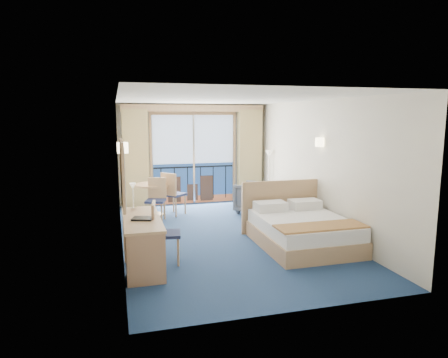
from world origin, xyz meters
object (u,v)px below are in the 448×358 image
desk_chair (161,229)px  table_chair_b (156,197)px  bed (301,229)px  armchair (255,198)px  desk (144,248)px  round_table (153,192)px  floor_lamp (269,164)px  nightstand (298,211)px  table_chair_a (172,191)px

desk_chair → table_chair_b: (0.20, 2.78, -0.02)m
bed → armchair: 2.60m
desk → round_table: desk is taller
desk → floor_lamp: bearing=48.7°
nightstand → table_chair_b: (-2.95, 1.24, 0.25)m
bed → desk_chair: (-2.60, -0.24, 0.27)m
armchair → table_chair_a: table_chair_a is taller
bed → floor_lamp: 3.52m
round_table → table_chair_a: table_chair_a is taller
round_table → desk_chair: bearing=-93.1°
desk_chair → table_chair_b: desk_chair is taller
round_table → floor_lamp: bearing=6.4°
armchair → floor_lamp: 1.25m
armchair → desk: (-2.92, -3.32, 0.05)m
desk_chair → table_chair_a: bearing=-2.2°
floor_lamp → desk: bearing=-131.3°
desk → desk_chair: (0.31, 0.48, 0.13)m
floor_lamp → table_chair_b: bearing=-164.9°
desk → round_table: size_ratio=1.96×
floor_lamp → table_chair_b: 3.24m
floor_lamp → desk: (-3.58, -4.08, -0.68)m
floor_lamp → desk_chair: (-3.27, -3.60, -0.55)m
table_chair_a → table_chair_b: (-0.41, -0.35, -0.04)m
desk → round_table: bearing=82.6°
desk → round_table: 3.77m
desk_chair → nightstand: bearing=-55.1°
bed → desk_chair: bed is taller
floor_lamp → desk_chair: floor_lamp is taller
armchair → table_chair_b: table_chair_b is taller
nightstand → desk: bearing=-149.8°
desk → table_chair_a: bearing=75.7°
round_table → table_chair_b: size_ratio=0.88×
nightstand → floor_lamp: size_ratio=0.41×
desk_chair → table_chair_b: size_ratio=1.03×
desk → table_chair_b: 3.30m
bed → table_chair_a: bearing=124.6°
nightstand → round_table: bearing=149.9°
bed → table_chair_b: size_ratio=2.08×
table_chair_b → round_table: bearing=111.4°
nightstand → table_chair_b: table_chair_b is taller
floor_lamp → table_chair_a: (-2.66, -0.48, -0.53)m
table_chair_a → round_table: bearing=30.1°
bed → nightstand: bearing=67.0°
desk_chair → round_table: 3.26m
armchair → floor_lamp: bearing=-177.8°
bed → nightstand: 1.40m
floor_lamp → round_table: bearing=-173.6°
nightstand → desk_chair: bearing=-154.0°
armchair → table_chair_b: bearing=-45.0°
bed → floor_lamp: (0.68, 3.36, 0.82)m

